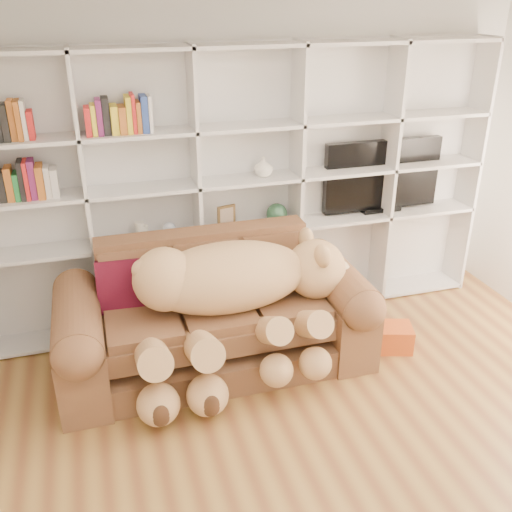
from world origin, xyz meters
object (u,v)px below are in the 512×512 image
object	(u,v)px
sofa	(215,320)
teddy_bear	(233,295)
gift_box	(395,337)
tv	(382,176)

from	to	relation	value
sofa	teddy_bear	xyz separation A→B (m)	(0.10, -0.20, 0.32)
gift_box	tv	xyz separation A→B (m)	(0.28, 0.98, 1.09)
sofa	teddy_bear	size ratio (longest dim) A/B	1.33
tv	sofa	bearing A→B (deg)	-157.89
sofa	tv	world-z (taller)	tv
sofa	gift_box	world-z (taller)	sofa
sofa	gift_box	distance (m)	1.53
sofa	gift_box	xyz separation A→B (m)	(1.49, -0.26, -0.27)
gift_box	sofa	bearing A→B (deg)	170.02
teddy_bear	gift_box	size ratio (longest dim) A/B	6.78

